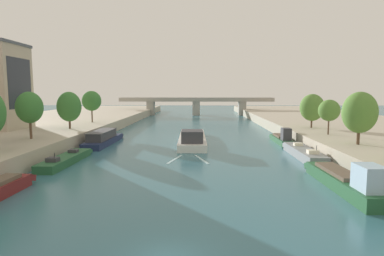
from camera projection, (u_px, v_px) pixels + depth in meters
The scene contains 16 objects.
quay_left at pixel (34, 127), 72.90m from camera, with size 36.00×170.00×2.31m, color #B2A893.
quay_right at pixel (356, 128), 70.97m from camera, with size 36.00×170.00×2.31m, color #B2A893.
barge_midriver at pixel (192, 138), 57.69m from camera, with size 5.07×21.92×3.03m.
wake_behind_barge at pixel (188, 159), 43.98m from camera, with size 5.60×5.95×0.03m.
moored_boat_left_downstream at pixel (66, 159), 41.45m from camera, with size 2.73×12.52×2.08m.
moored_boat_left_midway at pixel (103, 138), 56.46m from camera, with size 3.38×14.94×2.46m.
moored_boat_right_lone at pixel (346, 180), 29.94m from camera, with size 2.83×13.94×3.31m.
moored_boat_right_far at pixel (303, 153), 45.27m from camera, with size 2.52×13.54×2.34m.
moored_boat_right_near at pixel (282, 138), 57.36m from camera, with size 1.97×10.45×3.05m.
tree_left_nearest at pixel (29, 108), 46.65m from camera, with size 3.77×3.77×6.84m.
tree_left_by_lamp at pixel (69, 107), 59.44m from camera, with size 4.36×4.36×6.82m.
tree_left_end_of_row at pixel (92, 101), 71.94m from camera, with size 4.21×4.21×6.99m.
tree_right_nearest at pixel (360, 113), 41.67m from camera, with size 4.33×4.33×6.84m.
tree_right_past_mid at pixel (329, 110), 51.42m from camera, with size 3.35×3.35×5.58m.
tree_right_far at pixel (312, 108), 61.02m from camera, with size 4.48×4.48×6.39m.
bridge_far at pixel (196, 104), 125.77m from camera, with size 59.59×4.40×6.81m.
Camera 1 is at (1.78, -16.47, 9.17)m, focal length 30.27 mm.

